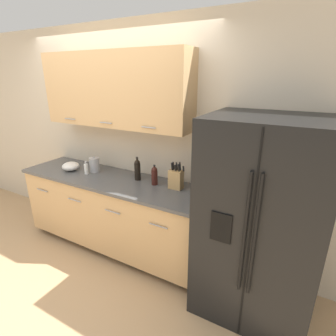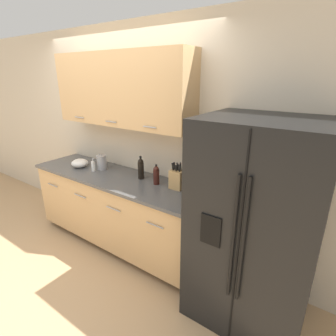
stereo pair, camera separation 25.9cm
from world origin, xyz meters
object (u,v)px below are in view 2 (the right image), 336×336
at_px(knife_block, 177,179).
at_px(steel_canister, 102,162).
at_px(oil_bottle, 156,175).
at_px(refrigerator, 255,226).
at_px(wine_bottle, 141,168).
at_px(mixing_bowl, 80,163).
at_px(soap_dispenser, 93,166).

distance_m(knife_block, steel_canister, 1.10).
bearing_deg(steel_canister, oil_bottle, 0.56).
relative_size(oil_bottle, steel_canister, 1.17).
bearing_deg(refrigerator, wine_bottle, 172.34).
distance_m(refrigerator, mixing_bowl, 2.28).
bearing_deg(mixing_bowl, knife_block, 5.91).
height_order(refrigerator, steel_canister, refrigerator).
height_order(knife_block, mixing_bowl, knife_block).
distance_m(refrigerator, soap_dispenser, 2.02).
xyz_separation_m(refrigerator, soap_dispenser, (-2.02, 0.04, 0.11)).
bearing_deg(soap_dispenser, oil_bottle, 7.84).
relative_size(refrigerator, wine_bottle, 6.59).
relative_size(refrigerator, knife_block, 6.00).
relative_size(wine_bottle, steel_canister, 1.40).
xyz_separation_m(wine_bottle, soap_dispenser, (-0.64, -0.15, -0.06)).
bearing_deg(soap_dispenser, knife_block, 7.32).
bearing_deg(wine_bottle, refrigerator, -7.66).
bearing_deg(knife_block, mixing_bowl, -174.09).
bearing_deg(steel_canister, wine_bottle, 3.38).
relative_size(soap_dispenser, steel_canister, 0.86).
relative_size(knife_block, oil_bottle, 1.31).
bearing_deg(mixing_bowl, oil_bottle, 6.01).
height_order(refrigerator, soap_dispenser, refrigerator).
distance_m(wine_bottle, soap_dispenser, 0.66).
distance_m(wine_bottle, mixing_bowl, 0.92).
bearing_deg(knife_block, refrigerator, -11.51).
bearing_deg(steel_canister, soap_dispenser, -104.02).
height_order(knife_block, wine_bottle, knife_block).
bearing_deg(wine_bottle, knife_block, -0.52).
distance_m(knife_block, soap_dispenser, 1.14).
xyz_separation_m(wine_bottle, steel_canister, (-0.61, -0.04, -0.03)).
relative_size(refrigerator, oil_bottle, 7.89).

